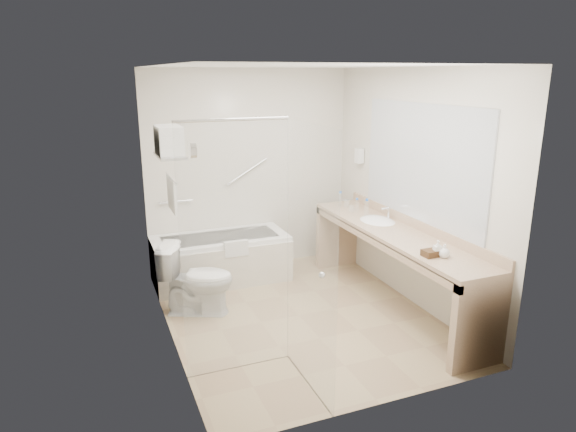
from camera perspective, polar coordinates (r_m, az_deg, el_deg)
name	(u,v)px	position (r m, az deg, el deg)	size (l,w,h in m)	color
floor	(299,315)	(5.45, 1.19, -10.99)	(3.20, 3.20, 0.00)	tan
ceiling	(300,66)	(4.87, 1.37, 16.33)	(2.60, 3.20, 0.10)	white
wall_back	(250,171)	(6.48, -4.28, 5.01)	(2.60, 0.10, 2.50)	beige
wall_front	(389,250)	(3.65, 11.15, -3.69)	(2.60, 0.10, 2.50)	beige
wall_left	(165,212)	(4.67, -13.56, 0.43)	(0.10, 3.20, 2.50)	beige
wall_right	(411,188)	(5.64, 13.55, 3.01)	(0.10, 3.20, 2.50)	beige
bathtub	(221,258)	(6.27, -7.46, -4.68)	(1.60, 0.73, 0.59)	white
grab_bar_short	(176,202)	(6.29, -12.39, 1.57)	(0.03, 0.03, 0.40)	silver
grab_bar_long	(247,172)	(6.43, -4.60, 4.92)	(0.03, 0.03, 0.60)	silver
shower_enclosure	(271,255)	(4.02, -1.87, -4.38)	(0.96, 0.91, 2.11)	silver
towel_shelf	(169,149)	(4.93, -13.05, 7.23)	(0.24, 0.55, 0.81)	silver
vanity_counter	(394,250)	(5.53, 11.69, -3.69)	(0.55, 2.70, 0.95)	tan
sink	(377,223)	(5.81, 9.89, -0.79)	(0.40, 0.52, 0.14)	white
faucet	(389,212)	(5.86, 11.15, 0.39)	(0.03, 0.03, 0.14)	silver
mirror	(421,163)	(5.46, 14.56, 5.74)	(0.02, 2.00, 1.20)	#B6BBC3
hairdryer_unit	(359,156)	(6.44, 7.92, 6.65)	(0.08, 0.10, 0.18)	silver
toilet	(197,279)	(5.45, -10.07, -6.96)	(0.42, 0.75, 0.74)	white
amenity_basket	(433,253)	(4.79, 15.76, -3.97)	(0.18, 0.12, 0.06)	#422B17
soap_bottle_a	(437,253)	(4.79, 16.25, -3.95)	(0.07, 0.15, 0.07)	silver
soap_bottle_b	(444,252)	(4.78, 16.98, -3.89)	(0.10, 0.13, 0.10)	silver
water_bottle_left	(367,208)	(5.98, 8.73, 0.92)	(0.06, 0.06, 0.20)	silver
water_bottle_mid	(340,199)	(6.34, 5.82, 1.85)	(0.06, 0.06, 0.19)	silver
water_bottle_right	(357,206)	(6.12, 7.66, 1.16)	(0.05, 0.05, 0.17)	silver
drinking_glass_near	(347,203)	(6.33, 6.52, 1.41)	(0.07, 0.07, 0.09)	silver
drinking_glass_far	(351,209)	(6.08, 7.07, 0.76)	(0.06, 0.06, 0.08)	silver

